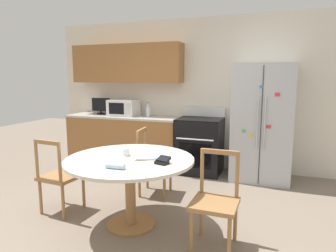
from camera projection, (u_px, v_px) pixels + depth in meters
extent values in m
plane|color=gray|center=(121.00, 232.00, 3.10)|extent=(14.00, 14.00, 0.00)
cube|color=silver|center=(190.00, 94.00, 5.36)|extent=(5.20, 0.10, 2.60)
cube|color=#936033|center=(127.00, 64.00, 5.45)|extent=(2.10, 0.34, 0.68)
cube|color=#936033|center=(125.00, 141.00, 5.54)|extent=(2.10, 0.62, 0.86)
cube|color=#B7B2A8|center=(124.00, 117.00, 5.47)|extent=(2.12, 0.64, 0.03)
cube|color=#B2B5BA|center=(262.00, 123.00, 4.62)|extent=(0.88, 0.68, 1.80)
cube|color=#333333|center=(261.00, 126.00, 4.30)|extent=(0.01, 0.01, 1.72)
cylinder|color=silver|center=(257.00, 123.00, 4.29)|extent=(0.02, 0.02, 0.75)
cylinder|color=silver|center=(265.00, 123.00, 4.26)|extent=(0.02, 0.02, 0.75)
cube|color=#338CD8|center=(261.00, 87.00, 4.21)|extent=(0.05, 0.01, 0.04)
cube|color=#3FB259|center=(244.00, 131.00, 4.38)|extent=(0.06, 0.01, 0.04)
cube|color=red|center=(277.00, 95.00, 4.16)|extent=(0.06, 0.02, 0.05)
cube|color=red|center=(268.00, 127.00, 4.26)|extent=(0.06, 0.02, 0.05)
cube|color=yellow|center=(251.00, 136.00, 4.36)|extent=(0.05, 0.01, 0.04)
cube|color=black|center=(200.00, 146.00, 5.04)|extent=(0.73, 0.64, 0.90)
cube|color=black|center=(195.00, 156.00, 4.75)|extent=(0.52, 0.01, 0.40)
cylinder|color=silver|center=(195.00, 139.00, 4.68)|extent=(0.59, 0.02, 0.02)
cube|color=black|center=(200.00, 119.00, 4.96)|extent=(0.73, 0.64, 0.02)
cube|color=white|center=(204.00, 112.00, 5.22)|extent=(0.73, 0.06, 0.16)
cube|color=white|center=(124.00, 108.00, 5.49)|extent=(0.52, 0.37, 0.29)
cube|color=black|center=(116.00, 109.00, 5.33)|extent=(0.30, 0.01, 0.20)
cube|color=silver|center=(128.00, 109.00, 5.25)|extent=(0.10, 0.01, 0.21)
cylinder|color=black|center=(101.00, 114.00, 5.71)|extent=(0.16, 0.16, 0.02)
cylinder|color=black|center=(101.00, 112.00, 5.71)|extent=(0.03, 0.03, 0.04)
cube|color=black|center=(101.00, 104.00, 5.68)|extent=(0.36, 0.05, 0.25)
cylinder|color=silver|center=(148.00, 112.00, 5.31)|extent=(0.08, 0.08, 0.17)
cylinder|color=silver|center=(148.00, 105.00, 5.29)|extent=(0.03, 0.03, 0.07)
cylinder|color=#262626|center=(148.00, 103.00, 5.28)|extent=(0.03, 0.03, 0.01)
cylinder|color=beige|center=(130.00, 160.00, 3.14)|extent=(1.35, 1.35, 0.03)
cylinder|color=#9E7042|center=(130.00, 193.00, 3.19)|extent=(0.11, 0.11, 0.69)
cylinder|color=#9E7042|center=(131.00, 224.00, 3.25)|extent=(0.52, 0.52, 0.03)
cube|color=#9E7042|center=(155.00, 163.00, 4.08)|extent=(0.46, 0.46, 0.04)
cylinder|color=#9E7042|center=(171.00, 176.00, 4.24)|extent=(0.04, 0.04, 0.41)
cylinder|color=#9E7042|center=(164.00, 185.00, 3.91)|extent=(0.04, 0.04, 0.41)
cylinder|color=#9E7042|center=(147.00, 174.00, 4.32)|extent=(0.04, 0.04, 0.41)
cylinder|color=#9E7042|center=(139.00, 182.00, 3.99)|extent=(0.04, 0.04, 0.41)
cylinder|color=#9E7042|center=(146.00, 143.00, 4.25)|extent=(0.04, 0.04, 0.45)
cylinder|color=#9E7042|center=(138.00, 148.00, 3.92)|extent=(0.04, 0.04, 0.45)
cube|color=#9E7042|center=(142.00, 130.00, 4.05)|extent=(0.07, 0.35, 0.04)
cube|color=#9E7042|center=(214.00, 204.00, 2.77)|extent=(0.43, 0.43, 0.04)
cylinder|color=#9E7042|center=(229.00, 239.00, 2.58)|extent=(0.04, 0.04, 0.41)
cylinder|color=#9E7042|center=(191.00, 232.00, 2.71)|extent=(0.04, 0.04, 0.41)
cylinder|color=#9E7042|center=(235.00, 222.00, 2.90)|extent=(0.04, 0.04, 0.41)
cylinder|color=#9E7042|center=(201.00, 216.00, 3.02)|extent=(0.04, 0.04, 0.41)
cylinder|color=#9E7042|center=(237.00, 175.00, 2.84)|extent=(0.04, 0.04, 0.45)
cylinder|color=#9E7042|center=(202.00, 171.00, 2.96)|extent=(0.04, 0.04, 0.45)
cube|color=#9E7042|center=(220.00, 152.00, 2.87)|extent=(0.35, 0.04, 0.04)
cube|color=#9E7042|center=(62.00, 176.00, 3.54)|extent=(0.45, 0.45, 0.04)
cylinder|color=#9E7042|center=(62.00, 188.00, 3.80)|extent=(0.04, 0.04, 0.41)
cylinder|color=#9E7042|center=(84.00, 192.00, 3.66)|extent=(0.04, 0.04, 0.41)
cylinder|color=#9E7042|center=(41.00, 197.00, 3.49)|extent=(0.04, 0.04, 0.41)
cylinder|color=#9E7042|center=(63.00, 202.00, 3.35)|extent=(0.04, 0.04, 0.41)
cylinder|color=#9E7042|center=(37.00, 159.00, 3.40)|extent=(0.04, 0.04, 0.45)
cylinder|color=#9E7042|center=(60.00, 162.00, 3.26)|extent=(0.04, 0.04, 0.45)
cube|color=#9E7042|center=(47.00, 142.00, 3.30)|extent=(0.35, 0.06, 0.04)
cylinder|color=silver|center=(126.00, 152.00, 3.23)|extent=(0.08, 0.08, 0.08)
cylinder|color=beige|center=(126.00, 154.00, 3.23)|extent=(0.07, 0.07, 0.04)
cylinder|color=#A3BCDB|center=(115.00, 166.00, 2.76)|extent=(0.19, 0.06, 0.05)
cube|color=black|center=(162.00, 163.00, 2.92)|extent=(0.14, 0.12, 0.03)
cube|color=black|center=(163.00, 159.00, 2.94)|extent=(0.14, 0.13, 0.06)
cube|color=white|center=(146.00, 157.00, 3.18)|extent=(0.30, 0.35, 0.01)
cube|color=beige|center=(146.00, 156.00, 3.18)|extent=(0.32, 0.36, 0.01)
cube|color=silver|center=(146.00, 155.00, 3.18)|extent=(0.33, 0.37, 0.01)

